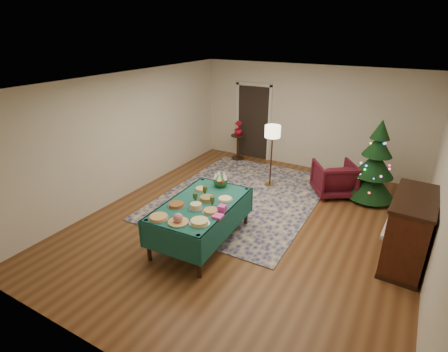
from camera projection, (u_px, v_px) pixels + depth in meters
The scene contains 25 objects.
room_shell at pixel (252, 159), 6.30m from camera, with size 7.00×7.00×7.00m.
doorway at pixel (253, 120), 9.91m from camera, with size 1.08×0.04×2.16m.
rug at pixel (242, 196), 7.92m from camera, with size 3.20×4.20×0.02m, color #151951.
buffet_table at pixel (201, 211), 6.05m from camera, with size 1.23×2.00×0.76m.
platter_0 at pixel (159, 217), 5.50m from camera, with size 0.33×0.33×0.05m.
platter_1 at pixel (178, 219), 5.37m from camera, with size 0.33×0.33×0.16m.
platter_2 at pixel (200, 222), 5.36m from camera, with size 0.32×0.32×0.06m.
platter_3 at pixel (176, 205), 5.88m from camera, with size 0.29×0.29×0.05m.
platter_4 at pixel (196, 206), 5.78m from camera, with size 0.22×0.22×0.10m.
platter_5 at pixel (211, 211), 5.70m from camera, with size 0.28×0.28×0.04m.
platter_6 at pixel (207, 199), 6.07m from camera, with size 0.28×0.28×0.07m.
platter_7 at pixel (225, 199), 6.09m from camera, with size 0.27×0.27×0.04m.
platter_8 at pixel (201, 189), 6.47m from camera, with size 0.25×0.25×0.04m.
goblet_0 at pixel (205, 191), 6.23m from camera, with size 0.08×0.08×0.18m.
goblet_1 at pixel (212, 201), 5.86m from camera, with size 0.08×0.08×0.18m.
goblet_2 at pixel (195, 197), 5.98m from camera, with size 0.08×0.08×0.18m.
napkin_stack at pixel (218, 216), 5.53m from camera, with size 0.15×0.15×0.04m, color #E940AC.
gift_box at pixel (222, 208), 5.72m from camera, with size 0.12×0.12×0.10m, color #D53BAB.
centerpiece at pixel (221, 180), 6.57m from camera, with size 0.27×0.27×0.31m.
armchair at pixel (334, 177), 7.87m from camera, with size 0.83×0.78×0.86m, color #4A101C.
floor_lamp at pixel (272, 135), 7.98m from camera, with size 0.36×0.36×1.49m.
side_table at pixel (238, 147), 10.03m from camera, with size 0.41×0.41×0.72m.
potted_plant at pixel (238, 131), 9.83m from camera, with size 0.23×0.40×0.23m, color #AB0C22.
christmas_tree at pixel (375, 166), 7.45m from camera, with size 1.16×1.16×1.82m.
piano at pixel (409, 231), 5.50m from camera, with size 0.71×1.39×1.18m.
Camera 1 is at (2.49, -5.39, 3.55)m, focal length 28.00 mm.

